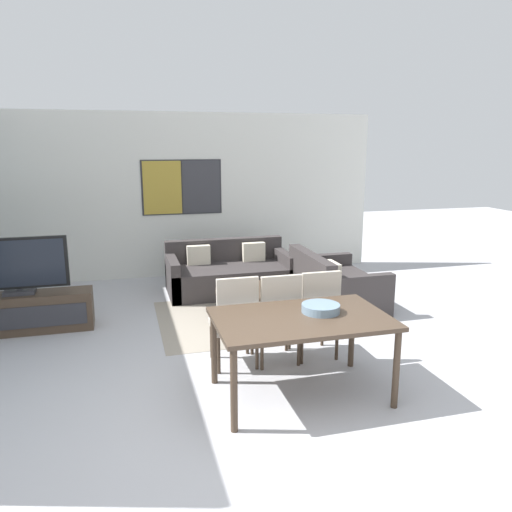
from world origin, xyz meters
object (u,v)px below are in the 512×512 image
at_px(sofa_side, 333,288).
at_px(dining_chair_left, 235,318).
at_px(fruit_bowl, 321,308).
at_px(dining_chair_centre, 278,315).
at_px(dining_chair_right, 316,310).
at_px(television, 17,266).
at_px(dining_table, 301,324).
at_px(tv_console, 22,313).
at_px(sofa_main, 229,274).
at_px(coffee_table, 249,296).

bearing_deg(sofa_side, dining_chair_left, 132.05).
bearing_deg(fruit_bowl, dining_chair_centre, 108.64).
relative_size(dining_chair_left, dining_chair_right, 1.00).
xyz_separation_m(television, dining_chair_left, (2.32, -1.66, -0.30)).
relative_size(dining_chair_right, fruit_bowl, 2.80).
distance_m(dining_chair_left, dining_chair_right, 0.89).
bearing_deg(dining_chair_right, dining_table, -121.28).
relative_size(tv_console, dining_chair_right, 1.69).
height_order(sofa_side, dining_chair_left, dining_chair_left).
distance_m(sofa_main, dining_table, 3.50).
height_order(dining_chair_left, dining_chair_centre, same).
bearing_deg(coffee_table, dining_chair_centre, -92.77).
bearing_deg(sofa_main, sofa_side, -40.93).
bearing_deg(television, coffee_table, -4.70).
height_order(dining_chair_left, dining_chair_right, same).
xyz_separation_m(tv_console, television, (0.00, 0.00, 0.59)).
bearing_deg(sofa_main, television, -159.24).
bearing_deg(dining_chair_left, dining_chair_centre, -4.36).
height_order(sofa_side, dining_chair_right, dining_chair_right).
distance_m(dining_table, dining_chair_right, 0.87).
bearing_deg(tv_console, fruit_bowl, -37.98).
xyz_separation_m(television, dining_table, (2.76, -2.39, -0.15)).
bearing_deg(television, sofa_side, -0.53).
xyz_separation_m(tv_console, dining_chair_centre, (2.76, -1.69, 0.29)).
height_order(television, dining_chair_right, television).
distance_m(sofa_side, coffee_table, 1.30).
distance_m(sofa_main, sofa_side, 1.70).
relative_size(dining_table, dining_chair_left, 1.58).
height_order(dining_table, fruit_bowl, fruit_bowl).
relative_size(television, sofa_side, 0.82).
bearing_deg(tv_console, dining_chair_left, -35.58).
bearing_deg(dining_chair_centre, dining_table, -90.00).
bearing_deg(dining_chair_right, sofa_side, 60.76).
distance_m(tv_console, dining_table, 3.68).
relative_size(sofa_side, coffee_table, 1.60).
xyz_separation_m(coffee_table, fruit_bowl, (0.14, -2.09, 0.50)).
xyz_separation_m(sofa_main, dining_table, (-0.07, -3.47, 0.42)).
bearing_deg(sofa_side, sofa_main, 49.07).
relative_size(dining_chair_left, dining_chair_centre, 1.00).
xyz_separation_m(sofa_main, dining_chair_left, (-0.52, -2.73, 0.27)).
xyz_separation_m(tv_console, dining_table, (2.76, -2.39, 0.45)).
xyz_separation_m(dining_chair_left, dining_chair_centre, (0.44, -0.03, 0.00)).
bearing_deg(sofa_side, tv_console, 89.48).
height_order(television, fruit_bowl, television).
bearing_deg(dining_chair_left, tv_console, 144.42).
bearing_deg(sofa_side, dining_chair_right, 150.76).
bearing_deg(fruit_bowl, television, 142.01).
xyz_separation_m(dining_chair_centre, fruit_bowl, (0.21, -0.63, 0.27)).
relative_size(tv_console, fruit_bowl, 4.74).
height_order(sofa_main, dining_chair_left, dining_chair_left).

